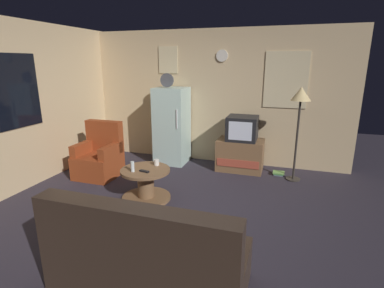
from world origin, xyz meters
The scene contains 14 objects.
ground_plane centered at (0.00, 0.00, 0.00)m, with size 12.00×12.00×0.00m, color #2D2833.
wall_with_art centered at (0.01, 2.45, 1.30)m, with size 5.20×0.12×2.58m.
wall_left_with_window centered at (-2.55, 0.00, 1.30)m, with size 0.12×5.20×2.60m.
fridge centered at (-0.76, 2.07, 0.75)m, with size 0.60×0.62×1.77m.
tv_stand centered at (0.62, 2.02, 0.29)m, with size 0.84×0.53×0.59m.
crt_tv centered at (0.64, 2.02, 0.81)m, with size 0.54×0.51×0.44m.
standing_lamp centered at (1.59, 1.81, 1.36)m, with size 0.32×0.32×1.59m.
coffee_table centered at (-0.50, 0.35, 0.23)m, with size 0.72×0.72×0.47m.
wine_glass centered at (-0.63, 0.21, 0.54)m, with size 0.05×0.05×0.15m, color silver.
mug_ceramic_white centered at (-0.41, 0.56, 0.51)m, with size 0.08×0.08×0.09m, color silver.
remote_control centered at (-0.46, 0.25, 0.48)m, with size 0.15×0.04×0.02m, color black.
armchair centered at (-1.71, 0.97, 0.34)m, with size 0.68×0.68×0.96m.
couch centered at (0.33, -1.29, 0.31)m, with size 1.70×0.80×0.92m.
book_stack centered at (1.34, 1.95, 0.03)m, with size 0.20×0.15×0.06m.
Camera 1 is at (1.39, -3.30, 1.97)m, focal length 27.77 mm.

